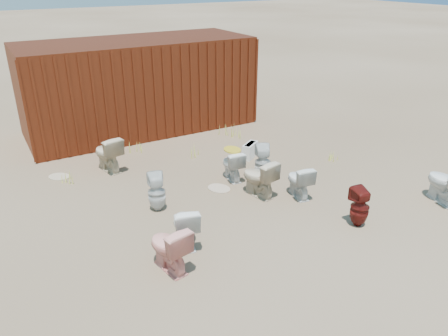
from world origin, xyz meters
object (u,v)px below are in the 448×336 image
toilet_back_beige_left (108,153)px  toilet_front_maroon (360,207)px  toilet_back_a (157,192)px  toilet_back_e (263,162)px  shipping_container (139,85)px  loose_tank (250,150)px  toilet_back_yellowlid (232,165)px  toilet_front_e (445,183)px  toilet_front_pink (169,247)px  toilet_back_beige_right (259,178)px  toilet_front_c (299,181)px  toilet_front_a (185,225)px

toilet_back_beige_left → toilet_front_maroon: bearing=112.7°
toilet_back_a → toilet_back_e: bearing=-162.2°
shipping_container → loose_tank: (1.44, -3.33, -1.02)m
toilet_back_yellowlid → toilet_back_e: toilet_back_e is taller
toilet_front_e → toilet_back_a: (-4.82, 2.43, -0.04)m
toilet_front_pink → toilet_back_beige_left: 3.90m
toilet_back_beige_right → toilet_front_maroon: bearing=104.5°
toilet_front_e → loose_tank: 4.16m
toilet_front_c → loose_tank: 2.12m
toilet_back_e → toilet_front_maroon: bearing=126.5°
toilet_back_a → toilet_back_beige_right: bearing=-178.2°
toilet_front_c → toilet_back_a: toilet_back_a is taller
shipping_container → toilet_back_a: size_ratio=8.33×
toilet_back_a → loose_tank: (2.82, 1.22, -0.19)m
toilet_front_a → toilet_front_c: 2.64m
shipping_container → toilet_back_beige_right: bearing=-83.8°
toilet_front_pink → toilet_back_yellowlid: 3.20m
toilet_front_e → toilet_back_e: size_ratio=1.06×
toilet_front_maroon → loose_tank: toilet_front_maroon is taller
shipping_container → toilet_back_e: size_ratio=7.93×
toilet_front_a → toilet_back_a: (0.04, 1.27, 0.01)m
toilet_front_pink → toilet_back_beige_right: bearing=-162.7°
toilet_front_maroon → toilet_back_a: (-2.79, 2.24, 0.01)m
toilet_front_a → toilet_front_maroon: 2.99m
toilet_front_c → toilet_back_beige_left: 4.17m
toilet_back_beige_left → loose_tank: toilet_back_beige_left is taller
shipping_container → toilet_back_yellowlid: 4.24m
toilet_front_e → toilet_back_beige_right: toilet_front_e is taller
toilet_back_beige_right → loose_tank: toilet_back_beige_right is taller
toilet_back_yellowlid → toilet_back_a: bearing=20.6°
toilet_front_c → toilet_back_e: 1.01m
toilet_back_beige_left → toilet_front_a: bearing=81.7°
toilet_front_c → toilet_back_yellowlid: (-0.72, 1.30, -0.00)m
shipping_container → toilet_front_maroon: (1.41, -6.79, -0.85)m
toilet_front_pink → toilet_back_yellowlid: size_ratio=1.14×
toilet_front_a → toilet_front_pink: (-0.48, -0.46, 0.02)m
shipping_container → toilet_back_yellowlid: bearing=-83.5°
toilet_back_e → toilet_front_c: bearing=126.6°
shipping_container → toilet_back_yellowlid: size_ratio=9.12×
toilet_back_e → loose_tank: 1.20m
toilet_front_c → toilet_front_e: toilet_front_e is taller
toilet_back_a → toilet_back_beige_right: 1.98m
toilet_front_c → toilet_front_a: bearing=19.0°
shipping_container → toilet_back_beige_left: shipping_container is taller
toilet_front_maroon → toilet_back_a: toilet_back_a is taller
toilet_back_beige_right → toilet_back_e: toilet_back_beige_right is taller
toilet_front_a → toilet_back_e: 2.81m
toilet_front_maroon → toilet_back_e: toilet_back_e is taller
shipping_container → toilet_front_a: bearing=-103.7°
toilet_front_a → toilet_back_a: toilet_back_a is taller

